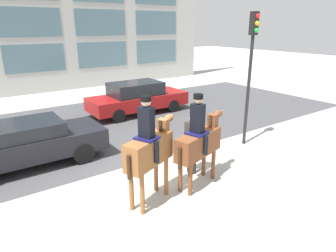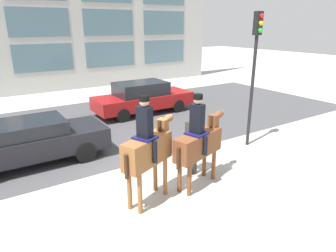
# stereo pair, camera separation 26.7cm
# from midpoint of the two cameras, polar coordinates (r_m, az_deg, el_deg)

# --- Properties ---
(ground_plane) EXTENTS (80.00, 80.00, 0.00)m
(ground_plane) POSITION_cam_midpoint_polar(r_m,az_deg,el_deg) (8.99, -5.27, -8.38)
(ground_plane) COLOR #B2AFA8
(road_surface) EXTENTS (25.01, 8.50, 0.01)m
(road_surface) POSITION_cam_midpoint_polar(r_m,az_deg,el_deg) (13.03, -15.79, -0.28)
(road_surface) COLOR #444447
(road_surface) RESTS_ON ground_plane
(mounted_horse_lead) EXTENTS (1.69, 0.95, 2.64)m
(mounted_horse_lead) POSITION_cam_midpoint_polar(r_m,az_deg,el_deg) (6.92, -4.65, -4.25)
(mounted_horse_lead) COLOR brown
(mounted_horse_lead) RESTS_ON ground_plane
(mounted_horse_companion) EXTENTS (1.95, 0.87, 2.50)m
(mounted_horse_companion) POSITION_cam_midpoint_polar(r_m,az_deg,el_deg) (7.75, 4.99, -2.80)
(mounted_horse_companion) COLOR brown
(mounted_horse_companion) RESTS_ON ground_plane
(pedestrian_bystander) EXTENTS (0.79, 0.64, 1.74)m
(pedestrian_bystander) POSITION_cam_midpoint_polar(r_m,az_deg,el_deg) (8.40, 3.72, -2.65)
(pedestrian_bystander) COLOR #332D28
(pedestrian_bystander) RESTS_ON ground_plane
(street_car_near_lane) EXTENTS (4.46, 1.85, 1.37)m
(street_car_near_lane) POSITION_cam_midpoint_polar(r_m,az_deg,el_deg) (9.98, -25.97, -2.86)
(street_car_near_lane) COLOR black
(street_car_near_lane) RESTS_ON ground_plane
(street_car_far_lane) EXTENTS (4.77, 1.86, 1.51)m
(street_car_far_lane) POSITION_cam_midpoint_polar(r_m,az_deg,el_deg) (14.54, -6.36, 5.41)
(street_car_far_lane) COLOR maroon
(street_car_far_lane) RESTS_ON ground_plane
(traffic_light) EXTENTS (0.24, 0.29, 4.49)m
(traffic_light) POSITION_cam_midpoint_polar(r_m,az_deg,el_deg) (10.47, 14.84, 12.05)
(traffic_light) COLOR black
(traffic_light) RESTS_ON ground_plane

